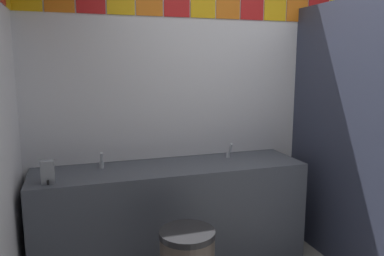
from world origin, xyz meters
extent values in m
cube|color=silver|center=(0.00, 1.51, 1.38)|extent=(3.89, 0.08, 2.76)
cube|color=yellow|center=(-1.15, 1.46, 2.14)|extent=(0.22, 0.01, 0.22)
cube|color=orange|center=(-0.92, 1.46, 2.14)|extent=(0.22, 0.01, 0.22)
cube|color=red|center=(-0.69, 1.46, 2.14)|extent=(0.22, 0.01, 0.22)
cube|color=yellow|center=(-0.46, 1.46, 2.14)|extent=(0.22, 0.01, 0.22)
cube|color=orange|center=(-0.23, 1.46, 2.14)|extent=(0.22, 0.01, 0.22)
cube|color=red|center=(0.00, 1.46, 2.14)|extent=(0.22, 0.01, 0.22)
cube|color=yellow|center=(0.23, 1.46, 2.14)|extent=(0.22, 0.01, 0.22)
cube|color=orange|center=(0.46, 1.46, 2.14)|extent=(0.22, 0.01, 0.22)
cube|color=red|center=(0.69, 1.46, 2.14)|extent=(0.22, 0.01, 0.22)
cube|color=yellow|center=(0.92, 1.46, 2.14)|extent=(0.22, 0.01, 0.22)
cube|color=orange|center=(1.15, 1.46, 2.14)|extent=(0.22, 0.01, 0.22)
cube|color=red|center=(1.37, 1.46, 2.14)|extent=(0.22, 0.01, 0.22)
cube|color=#4C515B|center=(-0.82, 1.19, 0.42)|extent=(2.16, 0.57, 0.84)
cube|color=#4C515B|center=(-0.82, 1.45, 0.80)|extent=(2.16, 0.03, 0.08)
cylinder|color=white|center=(-1.36, 1.16, 0.79)|extent=(0.34, 0.34, 0.10)
cylinder|color=white|center=(-0.28, 1.16, 0.79)|extent=(0.34, 0.34, 0.10)
cylinder|color=silver|center=(-1.36, 1.30, 0.87)|extent=(0.04, 0.04, 0.05)
cylinder|color=silver|center=(-1.36, 1.25, 0.94)|extent=(0.02, 0.06, 0.09)
cylinder|color=silver|center=(-0.28, 1.30, 0.87)|extent=(0.04, 0.04, 0.05)
cylinder|color=silver|center=(-0.28, 1.25, 0.94)|extent=(0.02, 0.06, 0.09)
cube|color=gray|center=(-1.73, 1.02, 0.92)|extent=(0.09, 0.07, 0.16)
cylinder|color=black|center=(-1.73, 0.98, 0.86)|extent=(0.02, 0.02, 0.03)
cube|color=#33384C|center=(0.49, 0.74, 1.08)|extent=(0.04, 1.45, 2.15)
cylinder|color=white|center=(1.04, 0.94, 0.20)|extent=(0.38, 0.38, 0.40)
torus|color=white|center=(1.04, 0.94, 0.42)|extent=(0.39, 0.39, 0.05)
cube|color=white|center=(1.04, 1.15, 0.57)|extent=(0.34, 0.17, 0.34)
cylinder|color=#262628|center=(-0.90, 0.50, 0.59)|extent=(0.36, 0.36, 0.04)
camera|label=1|loc=(-1.55, -1.62, 1.66)|focal=34.97mm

